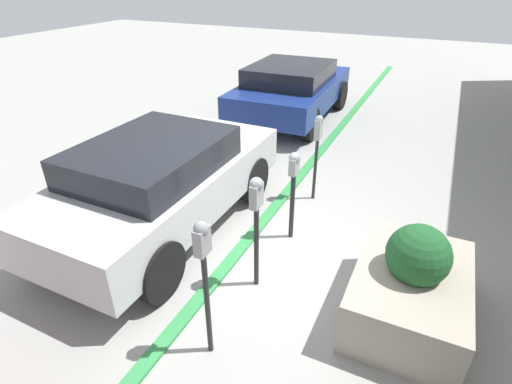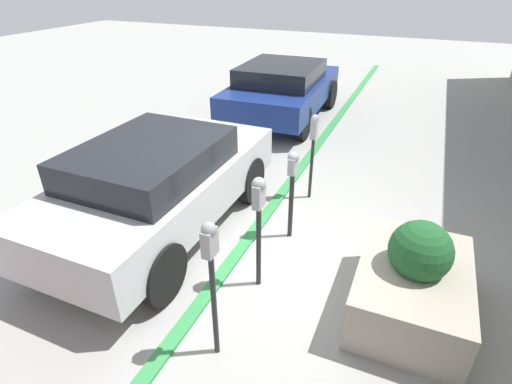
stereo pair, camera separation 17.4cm
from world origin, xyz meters
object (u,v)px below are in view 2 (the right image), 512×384
parked_car_middle (159,183)px  parking_meter_fourth (313,140)px  parked_car_rear (282,88)px  parking_meter_second (259,209)px  parking_meter_middle (292,178)px  parking_meter_nearest (211,264)px  planter_box (412,283)px

parked_car_middle → parking_meter_fourth: bearing=-44.2°
parking_meter_fourth → parked_car_rear: 4.01m
parking_meter_second → parking_meter_fourth: parking_meter_second is taller
parked_car_rear → parking_meter_second: bearing=-164.7°
parking_meter_middle → parked_car_rear: bearing=21.1°
parking_meter_nearest → parking_meter_fourth: size_ratio=1.08×
parking_meter_second → parking_meter_nearest: bearing=179.9°
parking_meter_second → parking_meter_middle: size_ratio=1.11×
parking_meter_middle → planter_box: parking_meter_middle is taller
parking_meter_middle → parked_car_middle: bearing=107.4°
parked_car_rear → parked_car_middle: bearing=179.2°
parking_meter_nearest → parking_meter_middle: parking_meter_nearest is taller
parking_meter_nearest → parked_car_rear: (6.88, 1.80, -0.38)m
parking_meter_second → planter_box: bearing=-82.0°
parking_meter_second → parked_car_rear: 6.10m
parking_meter_second → parked_car_middle: 1.81m
parking_meter_nearest → parking_meter_second: size_ratio=1.07×
planter_box → parked_car_rear: parked_car_rear is taller
parking_meter_second → parking_meter_fourth: size_ratio=1.01×
parking_meter_nearest → parked_car_rear: 7.12m
parking_meter_nearest → parking_meter_middle: bearing=-0.7°
parking_meter_nearest → parking_meter_second: 1.06m
parking_meter_middle → planter_box: bearing=-117.1°
parking_meter_fourth → parking_meter_middle: bearing=-177.4°
parking_meter_nearest → parking_meter_fourth: bearing=0.4°
parked_car_rear → parking_meter_fourth: bearing=-155.5°
parking_meter_second → parked_car_middle: bearing=72.5°
parking_meter_nearest → planter_box: parking_meter_nearest is taller
parking_meter_fourth → parked_car_middle: bearing=135.5°
parking_meter_nearest → parking_meter_fourth: 3.30m
parking_meter_second → planter_box: 1.81m
parking_meter_fourth → parking_meter_nearest: bearing=-179.6°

